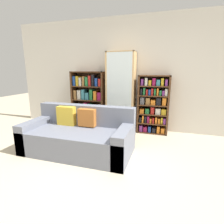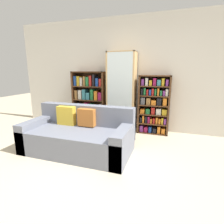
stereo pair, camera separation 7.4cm
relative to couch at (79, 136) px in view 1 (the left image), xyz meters
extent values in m
plane|color=beige|center=(0.52, -0.74, -0.28)|extent=(16.00, 16.00, 0.00)
cube|color=beige|center=(0.52, 1.63, 1.07)|extent=(6.07, 0.06, 2.70)
cube|color=slate|center=(0.00, -0.05, -0.07)|extent=(1.93, 0.93, 0.42)
cube|color=slate|center=(0.00, 0.31, 0.33)|extent=(1.93, 0.20, 0.38)
cube|color=slate|center=(-0.86, -0.05, -0.01)|extent=(0.20, 0.93, 0.54)
cube|color=slate|center=(0.87, -0.05, -0.01)|extent=(0.20, 0.93, 0.54)
cube|color=gold|center=(-0.33, 0.15, 0.32)|extent=(0.36, 0.12, 0.36)
cube|color=#B76628|center=(0.10, 0.15, 0.32)|extent=(0.32, 0.12, 0.32)
cube|color=#4C2D19|center=(-0.85, 1.42, 0.43)|extent=(0.04, 0.32, 1.43)
cube|color=#4C2D19|center=(-0.02, 1.42, 0.43)|extent=(0.04, 0.32, 1.43)
cube|color=#4C2D19|center=(-0.43, 1.42, 1.14)|extent=(0.87, 0.32, 0.02)
cube|color=#4C2D19|center=(-0.43, 1.42, -0.27)|extent=(0.87, 0.32, 0.02)
cube|color=#4C2D19|center=(-0.43, 1.57, 0.43)|extent=(0.87, 0.01, 1.43)
cube|color=#4C2D19|center=(-0.43, 1.42, 0.09)|extent=(0.79, 0.32, 0.02)
cube|color=#4C2D19|center=(-0.43, 1.42, 0.43)|extent=(0.79, 0.32, 0.02)
cube|color=#4C2D19|center=(-0.43, 1.42, 0.78)|extent=(0.79, 0.32, 0.02)
cube|color=teal|center=(-0.77, 1.41, -0.16)|extent=(0.07, 0.24, 0.19)
cube|color=orange|center=(-0.68, 1.41, -0.13)|extent=(0.08, 0.24, 0.25)
cube|color=gold|center=(-0.58, 1.41, -0.17)|extent=(0.08, 0.24, 0.18)
cube|color=#7A3384|center=(-0.48, 1.41, -0.14)|extent=(0.06, 0.24, 0.24)
cube|color=gold|center=(-0.38, 1.41, -0.14)|extent=(0.09, 0.24, 0.23)
cube|color=teal|center=(-0.29, 1.41, -0.15)|extent=(0.06, 0.24, 0.22)
cube|color=#AD231E|center=(-0.19, 1.41, -0.16)|extent=(0.08, 0.24, 0.21)
cube|color=#8E1947|center=(-0.10, 1.41, -0.14)|extent=(0.08, 0.24, 0.24)
cube|color=#7A3384|center=(-0.77, 1.41, 0.21)|extent=(0.07, 0.24, 0.22)
cube|color=#237038|center=(-0.68, 1.41, 0.19)|extent=(0.07, 0.24, 0.19)
cube|color=olive|center=(-0.58, 1.41, 0.21)|extent=(0.08, 0.24, 0.22)
cube|color=#8E1947|center=(-0.49, 1.41, 0.23)|extent=(0.09, 0.24, 0.26)
cube|color=#237038|center=(-0.39, 1.41, 0.22)|extent=(0.07, 0.24, 0.24)
cube|color=#5B5B60|center=(-0.29, 1.41, 0.21)|extent=(0.06, 0.24, 0.21)
cube|color=teal|center=(-0.19, 1.41, 0.21)|extent=(0.07, 0.24, 0.21)
cube|color=beige|center=(-0.09, 1.41, 0.22)|extent=(0.08, 0.24, 0.25)
cube|color=olive|center=(-0.77, 1.41, 0.56)|extent=(0.07, 0.24, 0.23)
cube|color=beige|center=(-0.65, 1.41, 0.56)|extent=(0.09, 0.24, 0.24)
cube|color=teal|center=(-0.54, 1.41, 0.57)|extent=(0.08, 0.24, 0.26)
cube|color=teal|center=(-0.44, 1.41, 0.53)|extent=(0.09, 0.24, 0.18)
cube|color=#237038|center=(-0.32, 1.41, 0.58)|extent=(0.07, 0.24, 0.26)
cube|color=orange|center=(-0.21, 1.41, 0.56)|extent=(0.08, 0.24, 0.23)
cube|color=#8E1947|center=(-0.10, 1.41, 0.54)|extent=(0.09, 0.24, 0.20)
cube|color=#1E4293|center=(-0.78, 1.41, 0.91)|extent=(0.07, 0.24, 0.24)
cube|color=gold|center=(-0.69, 1.41, 0.91)|extent=(0.07, 0.24, 0.24)
cube|color=beige|center=(-0.61, 1.41, 0.90)|extent=(0.06, 0.24, 0.21)
cube|color=olive|center=(-0.52, 1.41, 0.91)|extent=(0.05, 0.24, 0.24)
cube|color=#237038|center=(-0.43, 1.41, 0.90)|extent=(0.07, 0.24, 0.22)
cube|color=#AD231E|center=(-0.35, 1.41, 0.92)|extent=(0.06, 0.24, 0.26)
cube|color=black|center=(-0.26, 1.41, 0.93)|extent=(0.05, 0.24, 0.28)
cube|color=#1E4293|center=(-0.17, 1.41, 0.89)|extent=(0.06, 0.24, 0.20)
cube|color=#AD231E|center=(-0.09, 1.41, 0.88)|extent=(0.06, 0.24, 0.19)
cube|color=tan|center=(0.11, 1.40, 0.66)|extent=(0.04, 0.36, 1.88)
cube|color=tan|center=(0.74, 1.40, 0.66)|extent=(0.04, 0.36, 1.88)
cube|color=tan|center=(0.43, 1.40, 1.58)|extent=(0.67, 0.36, 0.02)
cube|color=tan|center=(0.43, 1.40, -0.27)|extent=(0.67, 0.36, 0.02)
cube|color=tan|center=(0.43, 1.57, 0.66)|extent=(0.67, 0.01, 1.88)
cube|color=silver|center=(0.43, 1.22, 0.66)|extent=(0.59, 0.01, 1.86)
cube|color=tan|center=(0.43, 1.40, 0.05)|extent=(0.59, 0.32, 0.02)
cube|color=tan|center=(0.43, 1.40, 0.35)|extent=(0.59, 0.32, 0.02)
cube|color=tan|center=(0.43, 1.40, 0.66)|extent=(0.59, 0.32, 0.02)
cube|color=tan|center=(0.43, 1.40, 0.96)|extent=(0.59, 0.32, 0.02)
cube|color=tan|center=(0.43, 1.40, 1.27)|extent=(0.59, 0.32, 0.02)
cylinder|color=silver|center=(0.22, 1.41, -0.22)|extent=(0.01, 0.01, 0.07)
cone|color=silver|center=(0.22, 1.41, -0.14)|extent=(0.09, 0.09, 0.09)
cylinder|color=silver|center=(0.36, 1.38, -0.22)|extent=(0.01, 0.01, 0.07)
cone|color=silver|center=(0.36, 1.38, -0.14)|extent=(0.09, 0.09, 0.09)
cylinder|color=silver|center=(0.50, 1.40, -0.22)|extent=(0.01, 0.01, 0.07)
cone|color=silver|center=(0.50, 1.40, -0.14)|extent=(0.09, 0.09, 0.09)
cylinder|color=silver|center=(0.63, 1.40, -0.22)|extent=(0.01, 0.01, 0.07)
cone|color=silver|center=(0.63, 1.40, -0.14)|extent=(0.09, 0.09, 0.09)
cylinder|color=silver|center=(0.21, 1.39, 0.10)|extent=(0.01, 0.01, 0.08)
cone|color=silver|center=(0.21, 1.39, 0.19)|extent=(0.08, 0.08, 0.10)
cylinder|color=silver|center=(0.32, 1.42, 0.10)|extent=(0.01, 0.01, 0.08)
cone|color=silver|center=(0.32, 1.42, 0.19)|extent=(0.08, 0.08, 0.10)
cylinder|color=silver|center=(0.43, 1.40, 0.10)|extent=(0.01, 0.01, 0.08)
cone|color=silver|center=(0.43, 1.40, 0.19)|extent=(0.08, 0.08, 0.10)
cylinder|color=silver|center=(0.54, 1.39, 0.10)|extent=(0.01, 0.01, 0.08)
cone|color=silver|center=(0.54, 1.39, 0.19)|extent=(0.08, 0.08, 0.10)
cylinder|color=silver|center=(0.65, 1.38, 0.10)|extent=(0.01, 0.01, 0.08)
cone|color=silver|center=(0.65, 1.38, 0.19)|extent=(0.08, 0.08, 0.10)
cylinder|color=silver|center=(0.22, 1.40, 0.40)|extent=(0.01, 0.01, 0.07)
cone|color=silver|center=(0.22, 1.40, 0.48)|extent=(0.09, 0.09, 0.09)
cylinder|color=silver|center=(0.36, 1.42, 0.40)|extent=(0.01, 0.01, 0.07)
cone|color=silver|center=(0.36, 1.42, 0.48)|extent=(0.09, 0.09, 0.09)
cylinder|color=silver|center=(0.50, 1.38, 0.40)|extent=(0.01, 0.01, 0.07)
cone|color=silver|center=(0.50, 1.38, 0.48)|extent=(0.09, 0.09, 0.09)
cylinder|color=silver|center=(0.63, 1.41, 0.40)|extent=(0.01, 0.01, 0.07)
cone|color=silver|center=(0.63, 1.41, 0.48)|extent=(0.09, 0.09, 0.09)
cylinder|color=silver|center=(0.24, 1.38, 0.70)|extent=(0.01, 0.01, 0.07)
cone|color=silver|center=(0.24, 1.38, 0.77)|extent=(0.09, 0.09, 0.08)
cylinder|color=silver|center=(0.43, 1.38, 0.70)|extent=(0.01, 0.01, 0.07)
cone|color=silver|center=(0.43, 1.38, 0.77)|extent=(0.09, 0.09, 0.08)
cylinder|color=silver|center=(0.61, 1.39, 0.70)|extent=(0.01, 0.01, 0.07)
cone|color=silver|center=(0.61, 1.39, 0.77)|extent=(0.09, 0.09, 0.08)
cylinder|color=silver|center=(0.24, 1.38, 1.01)|extent=(0.01, 0.01, 0.08)
cone|color=silver|center=(0.24, 1.38, 1.10)|extent=(0.09, 0.09, 0.10)
cylinder|color=silver|center=(0.43, 1.42, 1.01)|extent=(0.01, 0.01, 0.08)
cone|color=silver|center=(0.43, 1.42, 1.10)|extent=(0.09, 0.09, 0.10)
cylinder|color=silver|center=(0.61, 1.38, 1.01)|extent=(0.01, 0.01, 0.08)
cone|color=silver|center=(0.61, 1.38, 1.10)|extent=(0.09, 0.09, 0.10)
cylinder|color=silver|center=(0.24, 1.39, 1.32)|extent=(0.01, 0.01, 0.08)
cone|color=silver|center=(0.24, 1.39, 1.40)|extent=(0.09, 0.09, 0.09)
cylinder|color=silver|center=(0.43, 1.38, 1.32)|extent=(0.01, 0.01, 0.08)
cone|color=silver|center=(0.43, 1.38, 1.40)|extent=(0.09, 0.09, 0.09)
cylinder|color=silver|center=(0.61, 1.40, 1.32)|extent=(0.01, 0.01, 0.08)
cone|color=silver|center=(0.61, 1.40, 1.40)|extent=(0.09, 0.09, 0.09)
cube|color=#4C2D19|center=(0.87, 1.42, 0.39)|extent=(0.04, 0.32, 1.35)
cube|color=#4C2D19|center=(1.54, 1.42, 0.39)|extent=(0.04, 0.32, 1.35)
cube|color=#4C2D19|center=(1.21, 1.42, 1.06)|extent=(0.71, 0.32, 0.02)
cube|color=#4C2D19|center=(1.21, 1.42, -0.27)|extent=(0.71, 0.32, 0.02)
cube|color=#4C2D19|center=(1.21, 1.57, 0.39)|extent=(0.71, 0.01, 1.35)
cube|color=#4C2D19|center=(1.21, 1.42, -0.04)|extent=(0.63, 0.32, 0.02)
cube|color=#4C2D19|center=(1.21, 1.42, 0.17)|extent=(0.63, 0.32, 0.02)
cube|color=#4C2D19|center=(1.21, 1.42, 0.39)|extent=(0.63, 0.32, 0.02)
cube|color=#4C2D19|center=(1.21, 1.42, 0.61)|extent=(0.63, 0.32, 0.02)
cube|color=#4C2D19|center=(1.21, 1.42, 0.83)|extent=(0.63, 0.32, 0.02)
cube|color=#7A3384|center=(0.95, 1.41, -0.18)|extent=(0.08, 0.24, 0.15)
cube|color=#8E1947|center=(1.06, 1.41, -0.20)|extent=(0.08, 0.24, 0.13)
cube|color=#1E4293|center=(1.16, 1.41, -0.19)|extent=(0.06, 0.24, 0.14)
cube|color=black|center=(1.26, 1.41, -0.20)|extent=(0.08, 0.24, 0.12)
cube|color=orange|center=(1.36, 1.41, -0.18)|extent=(0.06, 0.24, 0.16)
cube|color=orange|center=(1.46, 1.41, -0.20)|extent=(0.08, 0.24, 0.13)
cube|color=black|center=(0.93, 1.41, 0.03)|extent=(0.05, 0.24, 0.13)
cube|color=orange|center=(0.99, 1.41, 0.05)|extent=(0.04, 0.24, 0.17)
cube|color=black|center=(1.05, 1.41, 0.05)|extent=(0.05, 0.24, 0.16)
cube|color=#8E1947|center=(1.12, 1.41, 0.05)|extent=(0.05, 0.24, 0.16)
cube|color=orange|center=(1.17, 1.41, 0.03)|extent=(0.04, 0.24, 0.11)
cube|color=#AD231E|center=(1.23, 1.41, 0.03)|extent=(0.04, 0.24, 0.13)
cube|color=orange|center=(1.30, 1.41, 0.04)|extent=(0.04, 0.24, 0.15)
cube|color=orange|center=(1.36, 1.41, 0.03)|extent=(0.05, 0.24, 0.13)
cube|color=gold|center=(1.42, 1.41, 0.05)|extent=(0.04, 0.24, 0.15)
cube|color=#7A3384|center=(1.48, 1.41, 0.04)|extent=(0.05, 0.24, 0.14)
cube|color=orange|center=(0.96, 1.41, 0.24)|extent=(0.09, 0.24, 0.11)
cube|color=#237038|center=(1.09, 1.41, 0.25)|extent=(0.09, 0.24, 0.12)
cube|color=#AD231E|center=(1.20, 1.41, 0.27)|extent=(0.08, 0.24, 0.16)
cube|color=beige|center=(1.33, 1.41, 0.26)|extent=(0.11, 0.24, 0.14)
cube|color=gold|center=(1.45, 1.41, 0.25)|extent=(0.11, 0.24, 0.13)
cube|color=#5B5B60|center=(0.96, 1.41, 0.49)|extent=(0.09, 0.24, 0.16)
cube|color=olive|center=(1.09, 1.41, 0.48)|extent=(0.09, 0.24, 0.16)
cube|color=orange|center=(1.20, 1.41, 0.46)|extent=(0.10, 0.24, 0.11)
cube|color=black|center=(1.33, 1.41, 0.49)|extent=(0.10, 0.24, 0.16)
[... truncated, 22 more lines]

